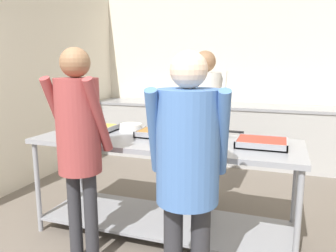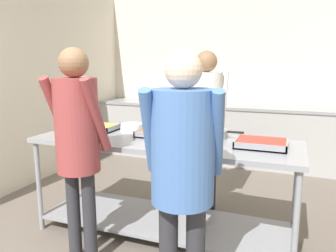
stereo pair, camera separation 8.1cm
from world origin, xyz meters
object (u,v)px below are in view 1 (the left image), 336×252
Objects in this scene: serving_tray_vegetables at (94,128)px; cook_behind_counter at (204,113)px; sauce_pan at (213,133)px; guest_serving_right at (79,134)px; water_bottle at (197,96)px; guest_serving_left at (188,159)px; plate_stack at (131,128)px; serving_tray_greens at (161,134)px; serving_tray_roast at (262,143)px.

cook_behind_counter is (0.98, 0.50, 0.12)m from serving_tray_vegetables.
cook_behind_counter is at bearing 112.80° from sauce_pan.
guest_serving_right is 6.01× the size of water_bottle.
guest_serving_right is at bearing 167.19° from guest_serving_left.
serving_tray_vegetables is 0.37m from plate_stack.
cook_behind_counter is (0.27, 0.55, 0.12)m from serving_tray_greens.
serving_tray_roast is 2.61m from water_bottle.
serving_tray_roast is 0.94m from guest_serving_left.
water_bottle reaches higher than plate_stack.
guest_serving_right is 3.02m from water_bottle.
guest_serving_right reaches higher than sauce_pan.
serving_tray_greens is 0.26× the size of guest_serving_left.
serving_tray_roast is (1.22, -0.18, -0.01)m from plate_stack.
water_bottle is at bearing 103.49° from guest_serving_left.
serving_tray_vegetables is 2.30m from water_bottle.
cook_behind_counter is (-0.25, 1.47, 0.05)m from guest_serving_left.
plate_stack is 2.18m from water_bottle.
serving_tray_vegetables is 0.26× the size of guest_serving_right.
serving_tray_roast is 0.86m from cook_behind_counter.
cook_behind_counter is at bearing 99.52° from guest_serving_left.
plate_stack is (0.36, 0.08, 0.01)m from serving_tray_vegetables.
serving_tray_vegetables is at bearing -101.40° from water_bottle.
serving_tray_roast is (0.43, -0.18, -0.01)m from sauce_pan.
serving_tray_vegetables is 1.92× the size of plate_stack.
serving_tray_vegetables is at bearing 176.32° from serving_tray_roast.
plate_stack is at bearing -179.68° from sauce_pan.
sauce_pan is 1.05m from guest_serving_left.
plate_stack and sauce_pan have the same top height.
guest_serving_left is at bearing -112.55° from serving_tray_roast.
guest_serving_left is 1.49m from cook_behind_counter.
serving_tray_greens is 1.05× the size of serving_tray_roast.
serving_tray_greens is 1.02× the size of sauce_pan.
guest_serving_left reaches higher than plate_stack.
serving_tray_vegetables is 1.59× the size of water_bottle.
water_bottle is (-0.77, 3.22, 0.05)m from guest_serving_left.
sauce_pan reaches higher than serving_tray_roast.
serving_tray_greens is 0.25× the size of guest_serving_right.
water_bottle is at bearing 96.43° from serving_tray_greens.
serving_tray_vegetables is 0.27× the size of guest_serving_left.
plate_stack is 0.83× the size of water_bottle.
guest_serving_left is (0.51, -0.92, 0.08)m from serving_tray_greens.
guest_serving_right reaches higher than plate_stack.
water_bottle is (0.09, 3.02, 0.00)m from guest_serving_right.
sauce_pan is (0.79, 0.00, 0.00)m from plate_stack.
guest_serving_right reaches higher than serving_tray_roast.
guest_serving_left reaches higher than serving_tray_vegetables.
sauce_pan reaches higher than serving_tray_vegetables.
guest_serving_left is 0.89m from guest_serving_right.
plate_stack is at bearing -92.44° from water_bottle.
serving_tray_greens is (0.71, -0.05, -0.00)m from serving_tray_vegetables.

